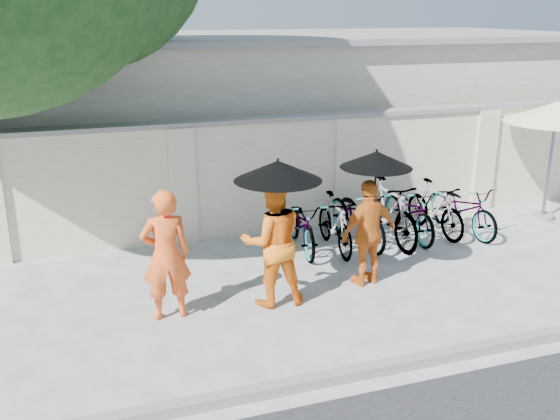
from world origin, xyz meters
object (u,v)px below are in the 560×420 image
object	(u,v)px
monk_right	(369,233)
patio_umbrella	(557,114)
monk_center	(273,242)
monk_left	(166,255)

from	to	relation	value
monk_right	patio_umbrella	xyz separation A→B (m)	(4.56, 1.62, 1.24)
monk_center	patio_umbrella	size ratio (longest dim) A/B	0.80
monk_right	patio_umbrella	size ratio (longest dim) A/B	0.70
patio_umbrella	monk_center	bearing A→B (deg)	-163.63
monk_center	monk_right	xyz separation A→B (m)	(1.51, 0.17, -0.11)
monk_left	monk_right	world-z (taller)	monk_left
monk_left	monk_right	size ratio (longest dim) A/B	1.10
monk_left	patio_umbrella	distance (m)	7.78
monk_left	monk_center	size ratio (longest dim) A/B	0.97
monk_center	monk_right	size ratio (longest dim) A/B	1.14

